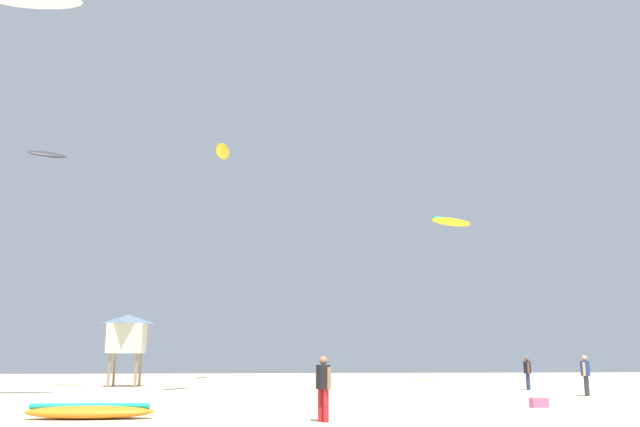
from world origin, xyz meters
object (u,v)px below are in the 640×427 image
kite_grounded_near (90,411)px  kite_aloft_5 (47,154)px  person_midground (585,372)px  kite_aloft_6 (452,222)px  person_foreground (323,383)px  kite_aloft_2 (223,152)px  cooler_box (539,403)px  person_left (527,371)px  lifeguard_tower (127,333)px  kite_aloft_4 (37,0)px

kite_grounded_near → kite_aloft_5: 40.25m
person_midground → kite_aloft_6: kite_aloft_6 is taller
person_foreground → kite_aloft_2: kite_aloft_2 is taller
person_foreground → kite_aloft_2: bearing=-117.8°
person_foreground → kite_aloft_6: size_ratio=0.42×
cooler_box → kite_aloft_5: 44.71m
person_midground → cooler_box: (-5.06, -6.31, -0.87)m
person_left → kite_aloft_2: size_ratio=0.45×
lifeguard_tower → cooler_box: size_ratio=7.41×
person_foreground → person_left: bearing=-163.6°
person_left → lifeguard_tower: lifeguard_tower is taller
person_midground → person_left: bearing=134.0°
person_midground → kite_aloft_6: (0.01, 18.34, 10.59)m
kite_grounded_near → kite_aloft_4: 19.24m
kite_aloft_4 → kite_aloft_6: bearing=38.6°
kite_aloft_5 → person_midground: bearing=-38.1°
kite_aloft_2 → kite_aloft_5: 14.92m
person_midground → kite_aloft_2: (-17.29, 21.10, 16.40)m
person_left → kite_aloft_4: bearing=25.4°
person_midground → lifeguard_tower: 25.00m
kite_grounded_near → lifeguard_tower: 21.00m
person_midground → person_foreground: bearing=-99.8°
kite_aloft_6 → kite_aloft_2: bearing=171.0°
kite_aloft_4 → kite_aloft_5: kite_aloft_5 is taller
kite_aloft_5 → kite_aloft_6: size_ratio=0.78×
person_left → kite_aloft_2: 28.29m
person_foreground → cooler_box: bearing=173.0°
lifeguard_tower → kite_aloft_6: size_ratio=1.03×
lifeguard_tower → cooler_box: (17.03, -17.85, -2.89)m
person_left → lifeguard_tower: (-21.78, 5.98, 2.07)m
kite_grounded_near → cooler_box: bearing=11.0°
person_foreground → kite_aloft_6: bearing=-149.7°
kite_aloft_6 → kite_aloft_4: bearing=-141.4°
person_left → kite_aloft_6: size_ratio=0.42×
kite_grounded_near → kite_aloft_5: (-12.39, 33.96, 17.70)m
person_foreground → kite_aloft_4: size_ratio=0.43×
lifeguard_tower → cooler_box: bearing=-46.4°
kite_grounded_near → kite_aloft_5: size_ratio=1.14×
person_foreground → kite_aloft_2: size_ratio=0.46×
cooler_box → kite_aloft_2: kite_aloft_2 is taller
person_midground → kite_aloft_4: 29.35m
person_midground → person_left: person_midground is taller
person_midground → kite_aloft_4: bearing=-136.1°
person_midground → kite_aloft_6: 21.18m
lifeguard_tower → kite_aloft_4: size_ratio=1.04×
lifeguard_tower → kite_aloft_4: 19.14m
kite_aloft_4 → kite_aloft_5: 27.17m
person_midground → person_left: size_ratio=1.04×
person_left → cooler_box: bearing=77.7°
person_left → kite_aloft_4: (-24.28, -6.88, 16.02)m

